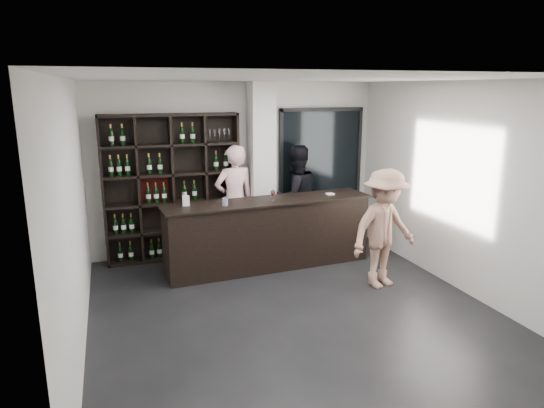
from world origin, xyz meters
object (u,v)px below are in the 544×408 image
object	(u,v)px
taster_black	(295,198)
tasting_counter	(269,234)
customer	(384,229)
taster_pink	(235,201)
wine_shelf	(173,188)

from	to	relation	value
taster_black	tasting_counter	bearing A→B (deg)	35.98
tasting_counter	taster_black	size ratio (longest dim) A/B	1.81
customer	taster_pink	bearing A→B (deg)	117.01
wine_shelf	customer	world-z (taller)	wine_shelf
wine_shelf	taster_pink	xyz separation A→B (m)	(1.00, -0.17, -0.26)
tasting_counter	taster_pink	world-z (taller)	taster_pink
tasting_counter	customer	world-z (taller)	customer
taster_pink	wine_shelf	bearing A→B (deg)	-16.38
taster_black	customer	xyz separation A→B (m)	(0.56, -2.00, -0.06)
wine_shelf	tasting_counter	bearing A→B (deg)	-34.14
taster_pink	customer	world-z (taller)	taster_pink
tasting_counter	taster_pink	distance (m)	0.92
wine_shelf	tasting_counter	world-z (taller)	wine_shelf
taster_pink	taster_black	size ratio (longest dim) A/B	1.03
tasting_counter	taster_black	xyz separation A→B (m)	(0.74, 0.76, 0.37)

